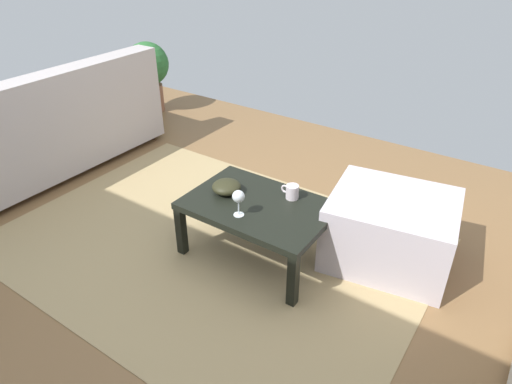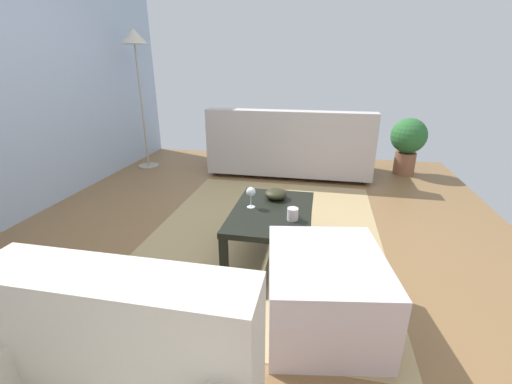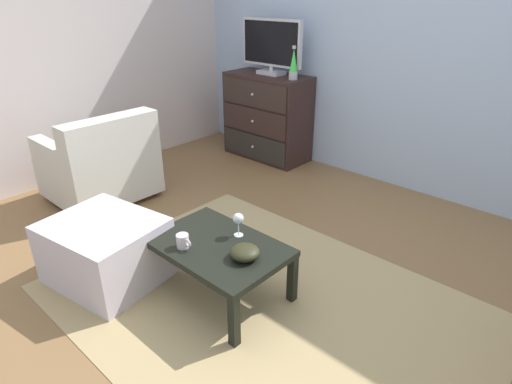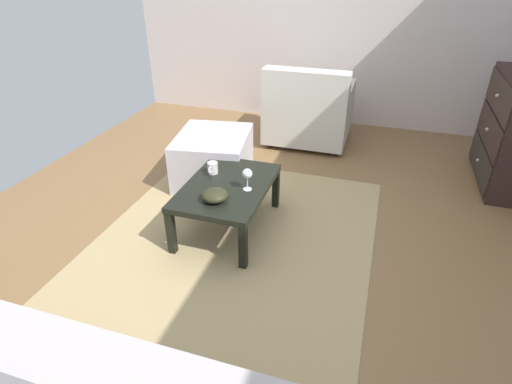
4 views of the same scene
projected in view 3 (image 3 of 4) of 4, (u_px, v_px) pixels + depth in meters
ground_plane at (261, 280)px, 2.92m from camera, size 5.75×4.68×0.05m
wall_accent_rear at (421, 42)px, 3.73m from camera, size 5.75×0.12×2.71m
wall_plain_left at (49, 39)px, 3.93m from camera, size 0.12×4.68×2.71m
area_rug at (263, 304)px, 2.65m from camera, size 2.60×1.90×0.01m
dresser at (267, 117)px, 4.81m from camera, size 0.96×0.49×0.94m
tv at (271, 45)px, 4.48m from camera, size 0.77×0.18×0.56m
lava_lamp at (294, 65)px, 4.29m from camera, size 0.09×0.09×0.33m
coffee_table at (218, 250)px, 2.63m from camera, size 0.84×0.57×0.37m
wine_glass at (238, 219)px, 2.65m from camera, size 0.07×0.07×0.16m
mug at (183, 241)px, 2.56m from camera, size 0.11×0.08×0.08m
bowl_decorative at (245, 252)px, 2.46m from camera, size 0.17×0.17×0.08m
armchair at (101, 165)px, 3.85m from camera, size 0.80×0.84×0.82m
ottoman at (106, 251)px, 2.82m from camera, size 0.79×0.70×0.43m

